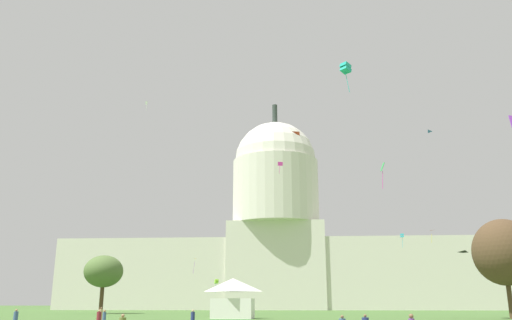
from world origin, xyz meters
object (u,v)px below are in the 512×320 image
Objects in this scene: kite_violet_mid at (512,122)px; event_tent at (233,298)px; kite_magenta_mid at (280,165)px; tree_east_far at (504,252)px; person_denim_near_tree_east at (104,319)px; kite_green_mid at (383,170)px; kite_blue_mid at (433,134)px; person_navy_lawn_far_right at (193,319)px; kite_lime_low at (216,281)px; kite_cyan_mid at (402,236)px; kite_black_low at (465,253)px; tree_west_far at (104,272)px; person_tan_mid_left at (101,314)px; kite_gold_low at (194,261)px; kite_pink_mid at (431,232)px; kite_red_mid at (300,134)px; kite_white_high at (146,104)px; capitol_building at (276,238)px; person_denim_front_left at (16,318)px; person_maroon_back_right at (99,318)px; kite_turquoise_mid at (346,68)px.

event_tent is at bearing 171.01° from kite_violet_mid.
kite_magenta_mid reaches higher than event_tent.
person_denim_near_tree_east is at bearing -149.69° from tree_east_far.
kite_green_mid is (16.59, -24.53, -7.69)m from kite_magenta_mid.
event_tent is 3.53× the size of kite_blue_mid.
kite_violet_mid is (34.11, 1.97, 20.54)m from person_navy_lawn_far_right.
kite_green_mid is at bearing 139.48° from kite_violet_mid.
kite_lime_low is 53.63m from kite_cyan_mid.
kite_violet_mid is 39.14m from kite_black_low.
tree_west_far is at bearing 151.28° from kite_black_low.
kite_magenta_mid is 0.61× the size of kite_green_mid.
person_tan_mid_left is at bearing -170.52° from tree_east_far.
kite_green_mid is (42.87, -69.86, 8.46)m from kite_gold_low.
kite_pink_mid is at bearing -167.36° from kite_green_mid.
kite_red_mid is (10.19, -20.87, 18.80)m from event_tent.
kite_cyan_mid is at bearing 116.02° from kite_magenta_mid.
kite_cyan_mid is (0.88, 55.54, 9.81)m from kite_black_low.
kite_gold_low is at bearing 60.58° from kite_blue_mid.
kite_green_mid is at bearing -108.53° from person_tan_mid_left.
kite_white_high is (-25.59, 64.48, 48.97)m from person_navy_lawn_far_right.
kite_cyan_mid is at bearing -160.41° from kite_green_mid.
tree_east_far is 9.06× the size of person_denim_near_tree_east.
capitol_building is 99.71m from event_tent.
kite_cyan_mid reaches higher than person_denim_front_left.
event_tent is at bearing 128.86° from kite_blue_mid.
kite_black_low is at bearing -99.31° from person_tan_mid_left.
kite_cyan_mid is at bearing -68.11° from person_maroon_back_right.
kite_red_mid is (-28.44, -33.43, 11.13)m from kite_black_low.
person_navy_lawn_far_right is 0.64× the size of kite_magenta_mid.
tree_east_far is 5.72× the size of kite_magenta_mid.
tree_east_far is 8.74× the size of kite_black_low.
kite_lime_low is at bearing 57.45° from kite_blue_mid.
person_navy_lawn_far_right is at bearing -144.14° from person_maroon_back_right.
kite_white_high is (-42.99, 54.32, 17.62)m from kite_turquoise_mid.
event_tent is at bearing -70.26° from kite_pink_mid.
kite_white_high is at bearing 152.07° from tree_east_far.
kite_magenta_mid is (39.30, -9.17, 21.13)m from tree_west_far.
kite_magenta_mid reaches higher than kite_cyan_mid.
kite_pink_mid is at bearing 69.99° from kite_black_low.
capitol_building is at bearing 84.92° from person_denim_near_tree_east.
event_tent is at bearing -95.20° from person_tan_mid_left.
kite_green_mid reaches higher than kite_lime_low.
kite_black_low is (71.19, -21.12, 1.69)m from tree_west_far.
kite_white_high is 0.64× the size of kite_cyan_mid.
kite_gold_low is 81.71m from kite_black_low.
tree_west_far is 68.63m from person_navy_lawn_far_right.
kite_magenta_mid is 0.66× the size of kite_cyan_mid.
person_navy_lawn_far_right is at bearing -35.53° from kite_magenta_mid.
kite_violet_mid reaches higher than kite_cyan_mid.
kite_lime_low is 0.90× the size of kite_green_mid.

